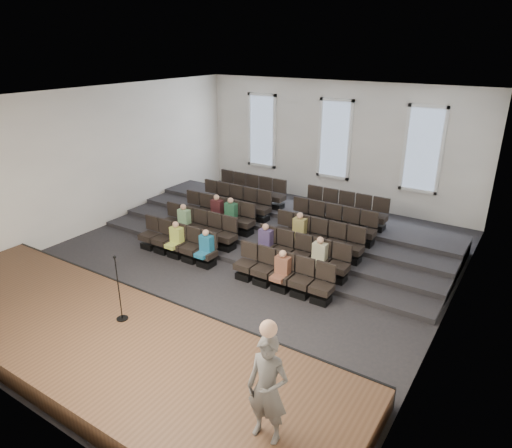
% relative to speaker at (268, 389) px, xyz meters
% --- Properties ---
extents(ground, '(14.00, 14.00, 0.00)m').
position_rel_speaker_xyz_m(ground, '(-4.48, 5.51, -1.44)').
color(ground, black).
rests_on(ground, ground).
extents(ceiling, '(12.00, 14.00, 0.02)m').
position_rel_speaker_xyz_m(ceiling, '(-4.48, 5.51, 3.57)').
color(ceiling, white).
rests_on(ceiling, ground).
extents(wall_back, '(12.00, 0.04, 5.00)m').
position_rel_speaker_xyz_m(wall_back, '(-4.48, 12.53, 1.06)').
color(wall_back, white).
rests_on(wall_back, ground).
extents(wall_left, '(0.04, 14.00, 5.00)m').
position_rel_speaker_xyz_m(wall_left, '(-10.50, 5.51, 1.06)').
color(wall_left, white).
rests_on(wall_left, ground).
extents(wall_right, '(0.04, 14.00, 5.00)m').
position_rel_speaker_xyz_m(wall_right, '(1.54, 5.51, 1.06)').
color(wall_right, white).
rests_on(wall_right, ground).
extents(stage, '(11.80, 3.60, 0.50)m').
position_rel_speaker_xyz_m(stage, '(-4.48, 0.41, -1.19)').
color(stage, '#4B3220').
rests_on(stage, ground).
extents(stage_lip, '(11.80, 0.06, 0.52)m').
position_rel_speaker_xyz_m(stage_lip, '(-4.48, 2.18, -1.19)').
color(stage_lip, black).
rests_on(stage_lip, ground).
extents(risers, '(11.80, 4.80, 0.60)m').
position_rel_speaker_xyz_m(risers, '(-4.48, 8.68, -1.24)').
color(risers, black).
rests_on(risers, ground).
extents(seating_rows, '(6.80, 4.70, 1.67)m').
position_rel_speaker_xyz_m(seating_rows, '(-4.48, 7.05, -0.76)').
color(seating_rows, black).
rests_on(seating_rows, ground).
extents(windows, '(8.44, 0.10, 3.24)m').
position_rel_speaker_xyz_m(windows, '(-4.48, 12.46, 1.26)').
color(windows, white).
rests_on(windows, wall_back).
extents(audience, '(5.45, 2.64, 1.10)m').
position_rel_speaker_xyz_m(audience, '(-4.70, 5.96, -0.61)').
color(audience, '#BACD52').
rests_on(audience, seating_rows).
extents(speaker, '(0.72, 0.50, 1.88)m').
position_rel_speaker_xyz_m(speaker, '(0.00, 0.00, 0.00)').
color(speaker, '#565451').
rests_on(speaker, stage).
extents(mic_stand, '(0.27, 0.27, 1.61)m').
position_rel_speaker_xyz_m(mic_stand, '(-4.52, 1.03, -0.46)').
color(mic_stand, black).
rests_on(mic_stand, stage).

